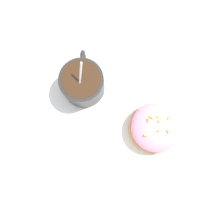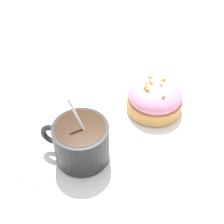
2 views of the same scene
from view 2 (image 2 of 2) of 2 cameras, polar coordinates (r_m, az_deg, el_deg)
ground_plane at (r=0.54m, az=1.50°, el=-3.50°), size 3.00×3.00×0.00m
paper_napkin at (r=0.54m, az=1.50°, el=-3.39°), size 0.37×0.34×0.00m
coffee_cup at (r=0.48m, az=-5.74°, el=-5.24°), size 0.09×0.11×0.11m
frosted_pastry at (r=0.57m, az=7.79°, el=2.61°), size 0.10×0.10×0.06m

